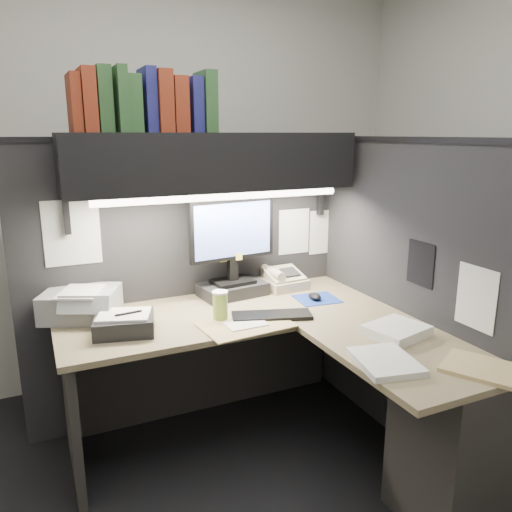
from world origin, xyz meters
name	(u,v)px	position (x,y,z in m)	size (l,w,h in m)	color
floor	(250,503)	(0.00, 0.00, 0.00)	(3.50, 3.50, 0.00)	black
wall_back	(157,179)	(0.00, 1.50, 1.35)	(3.50, 0.04, 2.70)	beige
partition_back	(190,281)	(0.03, 0.93, 0.80)	(1.90, 0.06, 1.60)	black
partition_right	(404,297)	(0.98, 0.18, 0.80)	(0.06, 1.50, 1.60)	black
desk	(332,396)	(0.43, 0.00, 0.44)	(1.70, 1.53, 0.73)	#8F7D5B
overhead_shelf	(213,162)	(0.12, 0.75, 1.50)	(1.55, 0.34, 0.30)	black
task_light_tube	(223,197)	(0.12, 0.61, 1.33)	(0.04, 0.04, 1.32)	white
monitor	(233,258)	(0.24, 0.78, 0.95)	(0.52, 0.27, 0.56)	black
keyboard	(272,316)	(0.29, 0.37, 0.74)	(0.41, 0.14, 0.02)	black
mousepad	(317,299)	(0.65, 0.52, 0.73)	(0.23, 0.21, 0.00)	navy
mouse	(315,296)	(0.63, 0.51, 0.75)	(0.06, 0.10, 0.04)	black
telephone	(283,280)	(0.57, 0.80, 0.78)	(0.24, 0.25, 0.10)	#B7AA8D
coffee_cup	(220,307)	(0.04, 0.45, 0.80)	(0.07, 0.07, 0.14)	#BDD254
printer	(81,304)	(-0.59, 0.79, 0.80)	(0.35, 0.30, 0.14)	gray
notebook_stack	(124,324)	(-0.43, 0.48, 0.77)	(0.27, 0.23, 0.08)	black
open_folder	(246,325)	(0.12, 0.32, 0.73)	(0.43, 0.28, 0.01)	tan
paper_stack_a	(396,331)	(0.71, -0.08, 0.76)	(0.26, 0.22, 0.05)	white
paper_stack_b	(385,362)	(0.47, -0.31, 0.74)	(0.23, 0.28, 0.03)	white
manila_stack	(483,369)	(0.79, -0.51, 0.74)	(0.23, 0.29, 0.02)	tan
binder_row	(143,102)	(-0.23, 0.74, 1.79)	(0.69, 0.26, 0.30)	maroon
pinned_papers	(279,246)	(0.42, 0.56, 1.05)	(1.76, 1.31, 0.51)	white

